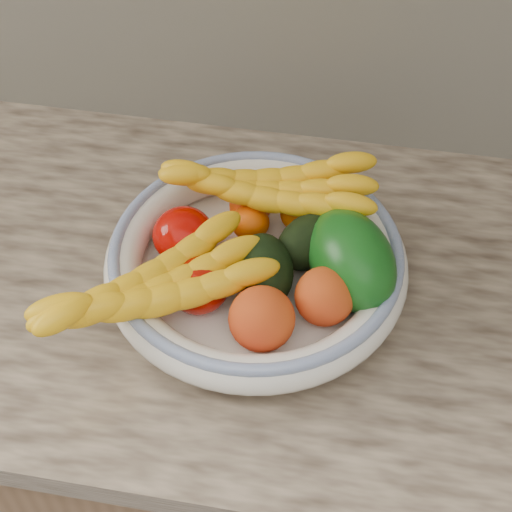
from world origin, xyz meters
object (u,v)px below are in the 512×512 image
at_px(banana_bunch_back, 268,192).
at_px(banana_bunch_front, 153,292).
at_px(fruit_bowl, 256,262).
at_px(green_mango, 351,260).

distance_m(banana_bunch_back, banana_bunch_front, 0.22).
bearing_deg(banana_bunch_front, banana_bunch_back, 19.63).
height_order(banana_bunch_back, banana_bunch_front, banana_bunch_back).
bearing_deg(banana_bunch_back, banana_bunch_front, -124.83).
bearing_deg(fruit_bowl, green_mango, 0.05).
distance_m(green_mango, banana_bunch_back, 0.15).
bearing_deg(banana_bunch_back, fruit_bowl, -94.78).
bearing_deg(fruit_bowl, banana_bunch_back, 90.24).
xyz_separation_m(banana_bunch_back, banana_bunch_front, (-0.11, -0.19, -0.01)).
relative_size(fruit_bowl, green_mango, 2.56).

